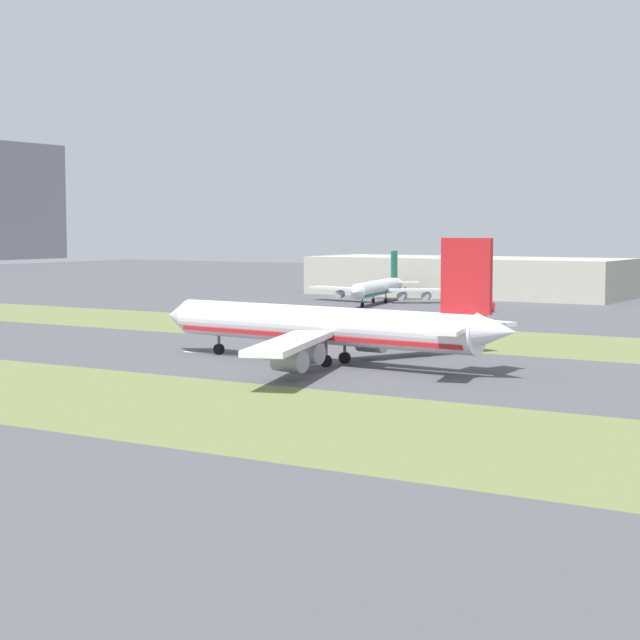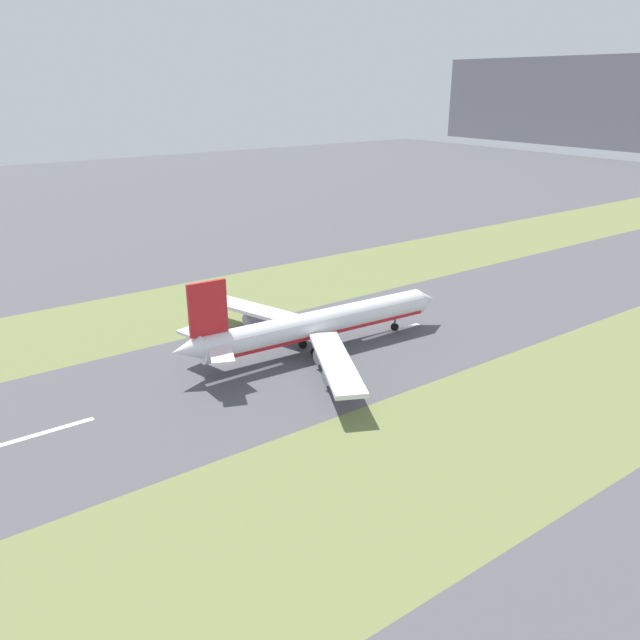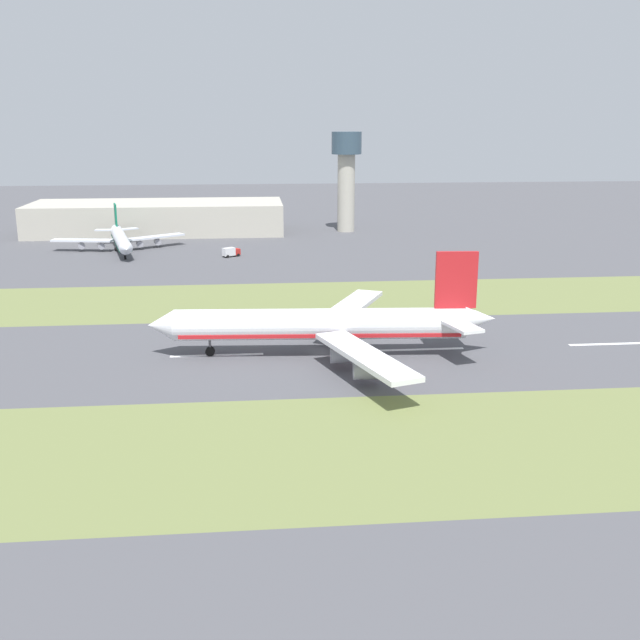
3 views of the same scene
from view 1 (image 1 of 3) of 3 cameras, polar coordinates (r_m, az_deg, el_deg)
The scene contains 9 objects.
ground_plane at distance 171.81m, azimuth 0.41°, elevation -2.29°, with size 800.00×800.00×0.00m, color #4C4C51.
grass_median_west at distance 135.87m, azimuth -9.57°, elevation -4.30°, with size 40.00×600.00×0.01m, color olive.
grass_median_east at distance 211.26m, azimuth 6.79°, elevation -0.97°, with size 40.00×600.00×0.01m, color olive.
centreline_dash_mid at distance 162.56m, azimuth 6.30°, elevation -2.74°, with size 1.20×18.00×0.01m, color silver.
centreline_dash_far at distance 183.24m, azimuth -5.06°, elevation -1.86°, with size 1.20×18.00×0.01m, color silver.
airplane_main_jet at distance 168.97m, azimuth 0.53°, elevation -0.36°, with size 64.00×67.21×20.20m.
terminal_building at distance 342.22m, azimuth 7.83°, elevation 2.31°, with size 36.00×99.87×12.18m, color #B2AD9E.
airplane_parked_apron at distance 306.71m, azimuth 3.15°, elevation 1.72°, with size 48.07×45.13×14.61m.
service_truck at distance 276.78m, azimuth 8.63°, elevation 0.76°, with size 5.25×6.17×3.10m.
Camera 1 is at (-145.39, -88.93, 21.75)m, focal length 60.00 mm.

